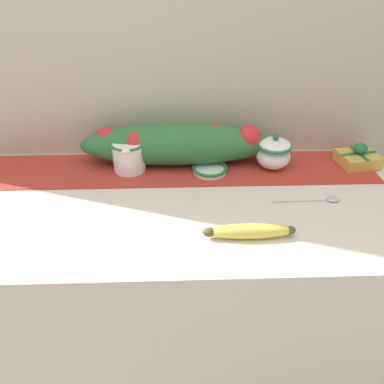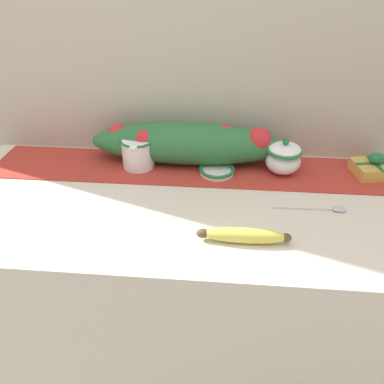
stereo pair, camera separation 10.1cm
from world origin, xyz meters
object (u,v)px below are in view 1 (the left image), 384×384
Objects in this scene: small_dish at (210,169)px; banana at (249,231)px; cream_pitcher at (129,155)px; sugar_bowl at (274,153)px; gift_box at (358,158)px; spoon at (328,199)px.

banana reaches higher than small_dish.
cream_pitcher is 0.26m from small_dish.
banana is (0.07, -0.32, 0.01)m from small_dish.
cream_pitcher is at bearing 133.52° from banana.
sugar_bowl reaches higher than small_dish.
small_dish is (-0.20, -0.02, -0.04)m from sugar_bowl.
gift_box is (0.74, 0.01, -0.03)m from cream_pitcher.
sugar_bowl is 0.86× the size of gift_box.
spoon is at bearing 31.25° from banana.
gift_box is (0.16, 0.20, 0.02)m from spoon.
small_dish is at bearing -173.18° from sugar_bowl.
sugar_bowl is at bearing 6.82° from small_dish.
spoon is 0.26m from gift_box.
gift_box reaches higher than small_dish.
cream_pitcher is 0.46m from sugar_bowl.
gift_box reaches higher than banana.
cream_pitcher is at bearing -179.35° from gift_box.
cream_pitcher reaches higher than spoon.
cream_pitcher is 0.64× the size of spoon.
banana is 0.29m from spoon.
banana is at bearing -46.48° from cream_pitcher.
banana is 0.54m from gift_box.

